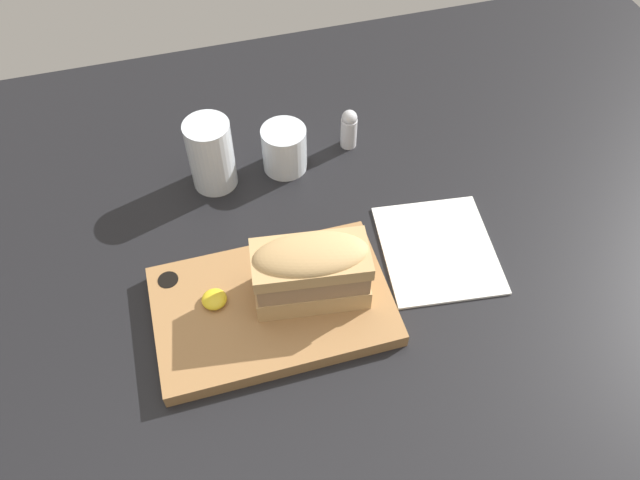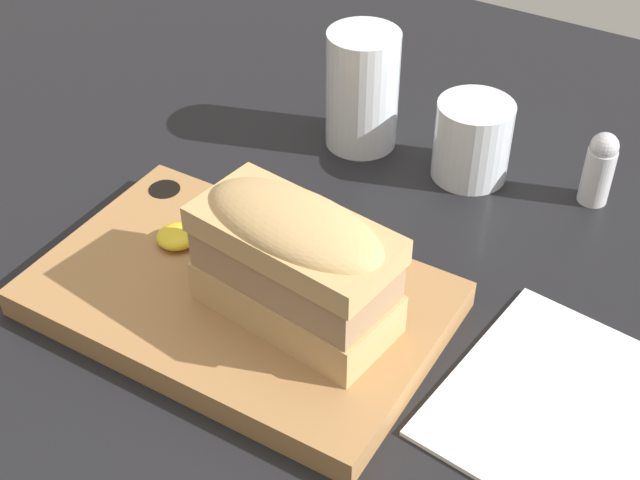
% 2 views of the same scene
% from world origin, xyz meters
% --- Properties ---
extents(dining_table, '(1.66, 1.19, 0.02)m').
position_xyz_m(dining_table, '(0.00, 0.00, 0.01)').
color(dining_table, black).
rests_on(dining_table, ground).
extents(serving_board, '(0.31, 0.20, 0.02)m').
position_xyz_m(serving_board, '(-0.07, -0.02, 0.03)').
color(serving_board, '#9E7042').
rests_on(serving_board, dining_table).
extents(sandwich, '(0.15, 0.09, 0.10)m').
position_xyz_m(sandwich, '(-0.01, -0.02, 0.10)').
color(sandwich, tan).
rests_on(sandwich, serving_board).
extents(mustard_dollop, '(0.03, 0.03, 0.01)m').
position_xyz_m(mustard_dollop, '(-0.14, -0.00, 0.05)').
color(mustard_dollop, gold).
rests_on(mustard_dollop, serving_board).
extents(water_glass, '(0.07, 0.07, 0.12)m').
position_xyz_m(water_glass, '(-0.10, 0.24, 0.07)').
color(water_glass, silver).
rests_on(water_glass, dining_table).
extents(wine_glass, '(0.07, 0.07, 0.08)m').
position_xyz_m(wine_glass, '(0.02, 0.24, 0.05)').
color(wine_glass, silver).
rests_on(wine_glass, dining_table).
extents(napkin, '(0.18, 0.20, 0.00)m').
position_xyz_m(napkin, '(0.19, 0.02, 0.02)').
color(napkin, white).
rests_on(napkin, dining_table).
extents(salt_shaker, '(0.03, 0.03, 0.07)m').
position_xyz_m(salt_shaker, '(0.13, 0.26, 0.06)').
color(salt_shaker, silver).
rests_on(salt_shaker, dining_table).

